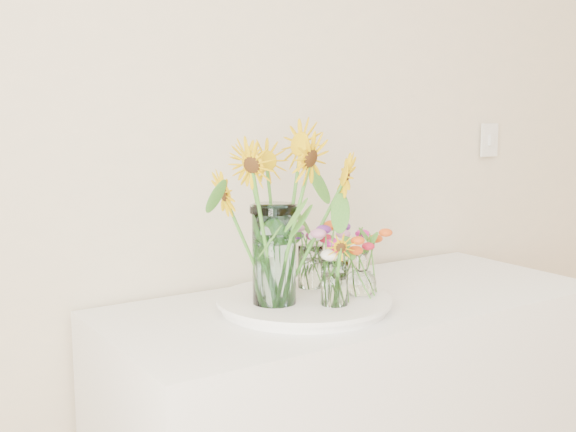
# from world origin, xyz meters

# --- Properties ---
(tray) EXTENTS (0.43, 0.43, 0.02)m
(tray) POSITION_xyz_m (-0.41, 1.92, 0.91)
(tray) COLOR white
(tray) RESTS_ON counter
(mason_jar) EXTENTS (0.14, 0.14, 0.26)m
(mason_jar) POSITION_xyz_m (-0.50, 1.92, 1.05)
(mason_jar) COLOR silver
(mason_jar) RESTS_ON tray
(sunflower_bouquet) EXTENTS (0.68, 0.68, 0.46)m
(sunflower_bouquet) POSITION_xyz_m (-0.50, 1.92, 1.16)
(sunflower_bouquet) COLOR #DDAD04
(sunflower_bouquet) RESTS_ON tray
(small_vase_a) EXTENTS (0.08, 0.08, 0.12)m
(small_vase_a) POSITION_xyz_m (-0.38, 1.82, 0.98)
(small_vase_a) COLOR white
(small_vase_a) RESTS_ON tray
(wildflower_posy_a) EXTENTS (0.17, 0.17, 0.21)m
(wildflower_posy_a) POSITION_xyz_m (-0.38, 1.82, 1.03)
(wildflower_posy_a) COLOR #D54C12
(wildflower_posy_a) RESTS_ON tray
(small_vase_b) EXTENTS (0.10, 0.10, 0.12)m
(small_vase_b) POSITION_xyz_m (-0.26, 1.87, 0.98)
(small_vase_b) COLOR white
(small_vase_b) RESTS_ON tray
(wildflower_posy_b) EXTENTS (0.21, 0.21, 0.21)m
(wildflower_posy_b) POSITION_xyz_m (-0.26, 1.87, 1.03)
(wildflower_posy_b) COLOR #D54C12
(wildflower_posy_b) RESTS_ON tray
(small_vase_c) EXTENTS (0.09, 0.09, 0.12)m
(small_vase_c) POSITION_xyz_m (-0.33, 2.00, 0.98)
(small_vase_c) COLOR white
(small_vase_c) RESTS_ON tray
(wildflower_posy_c) EXTENTS (0.20, 0.20, 0.21)m
(wildflower_posy_c) POSITION_xyz_m (-0.33, 2.00, 1.03)
(wildflower_posy_c) COLOR #D54C12
(wildflower_posy_c) RESTS_ON tray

